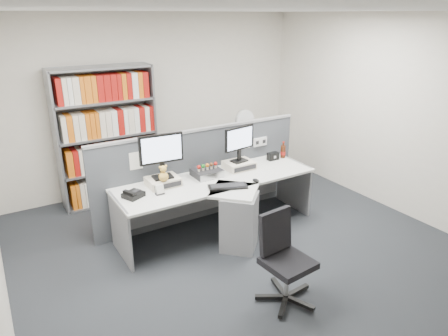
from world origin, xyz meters
TOP-DOWN VIEW (x-y plane):
  - ground at (0.00, 0.00)m, footprint 5.50×5.50m
  - room_shell at (0.00, 0.00)m, footprint 5.04×5.54m
  - partition at (0.00, 1.25)m, footprint 3.00×0.08m
  - desk at (0.00, 0.60)m, footprint 2.60×1.20m
  - monitor_riser_left at (-0.66, 0.98)m, footprint 0.38×0.31m
  - monitor_riser_right at (0.44, 0.98)m, footprint 0.38×0.31m
  - monitor_left at (-0.66, 0.98)m, footprint 0.53×0.19m
  - monitor_right at (0.44, 0.98)m, footprint 0.47×0.18m
  - desktop_pc at (-0.06, 0.97)m, footprint 0.35×0.31m
  - figurines at (-0.06, 0.95)m, footprint 0.29×0.05m
  - keyboard at (-0.03, 0.51)m, footprint 0.50×0.32m
  - mouse at (0.36, 0.48)m, footprint 0.07×0.11m
  - desk_phone at (-1.09, 0.84)m, footprint 0.27×0.26m
  - desk_calendar at (-0.80, 0.76)m, footprint 0.10×0.07m
  - plush_toy at (-0.70, 0.87)m, footprint 0.12×0.12m
  - speaker at (1.04, 1.02)m, footprint 0.16×0.09m
  - cola_bottle at (1.22, 1.02)m, footprint 0.07×0.07m
  - shelving_unit at (-0.90, 2.44)m, footprint 1.41×0.40m
  - filing_cabinet at (1.20, 1.99)m, footprint 0.45×0.61m
  - desk_fan at (1.20, 1.99)m, footprint 0.32×0.19m
  - office_chair at (-0.15, -0.70)m, footprint 0.58×0.59m

SIDE VIEW (x-z plane):
  - ground at x=0.00m, z-range 0.00..0.00m
  - filing_cabinet at x=1.20m, z-range 0.00..0.70m
  - desk at x=0.00m, z-range 0.10..0.82m
  - office_chair at x=-0.15m, z-range 0.03..0.93m
  - partition at x=0.00m, z-range 0.01..1.29m
  - keyboard at x=-0.03m, z-range 0.72..0.75m
  - mouse at x=0.36m, z-range 0.72..0.76m
  - desk_phone at x=-1.09m, z-range 0.71..0.80m
  - desktop_pc at x=-0.06m, z-range 0.72..0.81m
  - monitor_riser_left at x=-0.66m, z-range 0.72..0.82m
  - monitor_riser_right at x=0.44m, z-range 0.72..0.82m
  - desk_calendar at x=-0.80m, z-range 0.71..0.83m
  - speaker at x=1.04m, z-range 0.72..0.83m
  - cola_bottle at x=1.22m, z-range 0.69..0.93m
  - figurines at x=-0.06m, z-range 0.82..0.91m
  - plush_toy at x=-0.70m, z-range 0.81..1.00m
  - shelving_unit at x=-0.90m, z-range -0.02..1.98m
  - desk_fan at x=1.20m, z-range 0.77..1.30m
  - monitor_right at x=0.44m, z-range 0.87..1.34m
  - monitor_left at x=-0.66m, z-range 0.87..1.42m
  - room_shell at x=0.00m, z-range 0.43..3.15m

